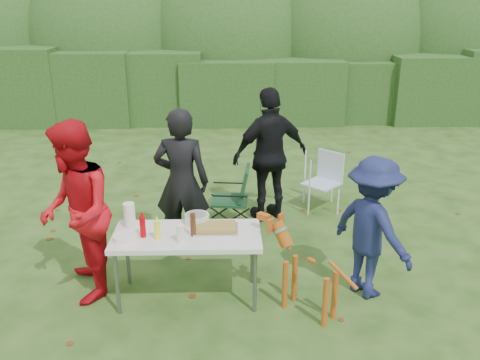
{
  "coord_description": "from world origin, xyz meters",
  "views": [
    {
      "loc": [
        0.03,
        -4.5,
        3.04
      ],
      "look_at": [
        0.16,
        0.99,
        1.0
      ],
      "focal_mm": 38.0,
      "sensor_mm": 36.0,
      "label": 1
    }
  ],
  "objects_px": {
    "person_cook": "(182,182)",
    "camping_chair": "(230,197)",
    "child": "(372,228)",
    "paper_towel_roll": "(129,215)",
    "dog": "(310,273)",
    "beer_bottle": "(193,225)",
    "lawn_chair": "(321,181)",
    "ketchup_bottle": "(143,227)",
    "folding_table": "(187,239)",
    "person_red_jacket": "(76,213)",
    "mustard_bottle": "(157,230)",
    "person_black_puffy": "(270,155)"
  },
  "relations": [
    {
      "from": "person_cook",
      "to": "camping_chair",
      "type": "height_order",
      "value": "person_cook"
    },
    {
      "from": "child",
      "to": "paper_towel_roll",
      "type": "relative_size",
      "value": 5.86
    },
    {
      "from": "dog",
      "to": "beer_bottle",
      "type": "relative_size",
      "value": 3.96
    },
    {
      "from": "child",
      "to": "lawn_chair",
      "type": "bearing_deg",
      "value": -30.89
    },
    {
      "from": "dog",
      "to": "ketchup_bottle",
      "type": "distance_m",
      "value": 1.72
    },
    {
      "from": "folding_table",
      "to": "person_red_jacket",
      "type": "bearing_deg",
      "value": 175.27
    },
    {
      "from": "camping_chair",
      "to": "folding_table",
      "type": "bearing_deg",
      "value": 81.12
    },
    {
      "from": "lawn_chair",
      "to": "beer_bottle",
      "type": "height_order",
      "value": "beer_bottle"
    },
    {
      "from": "person_red_jacket",
      "to": "lawn_chair",
      "type": "distance_m",
      "value": 3.7
    },
    {
      "from": "dog",
      "to": "mustard_bottle",
      "type": "distance_m",
      "value": 1.56
    },
    {
      "from": "mustard_bottle",
      "to": "child",
      "type": "bearing_deg",
      "value": 4.2
    },
    {
      "from": "person_red_jacket",
      "to": "ketchup_bottle",
      "type": "relative_size",
      "value": 8.58
    },
    {
      "from": "person_black_puffy",
      "to": "mustard_bottle",
      "type": "xyz_separation_m",
      "value": [
        -1.28,
        -2.12,
        -0.09
      ]
    },
    {
      "from": "beer_bottle",
      "to": "mustard_bottle",
      "type": "bearing_deg",
      "value": -168.02
    },
    {
      "from": "camping_chair",
      "to": "mustard_bottle",
      "type": "bearing_deg",
      "value": 74.11
    },
    {
      "from": "person_cook",
      "to": "person_black_puffy",
      "type": "height_order",
      "value": "person_black_puffy"
    },
    {
      "from": "lawn_chair",
      "to": "person_black_puffy",
      "type": "bearing_deg",
      "value": -23.98
    },
    {
      "from": "ketchup_bottle",
      "to": "lawn_chair",
      "type": "bearing_deg",
      "value": 46.82
    },
    {
      "from": "dog",
      "to": "folding_table",
      "type": "bearing_deg",
      "value": 28.21
    },
    {
      "from": "camping_chair",
      "to": "ketchup_bottle",
      "type": "distance_m",
      "value": 2.02
    },
    {
      "from": "person_red_jacket",
      "to": "ketchup_bottle",
      "type": "xyz_separation_m",
      "value": [
        0.69,
        -0.15,
        -0.09
      ]
    },
    {
      "from": "camping_chair",
      "to": "mustard_bottle",
      "type": "xyz_separation_m",
      "value": [
        -0.72,
        -1.84,
        0.41
      ]
    },
    {
      "from": "ketchup_bottle",
      "to": "beer_bottle",
      "type": "bearing_deg",
      "value": 1.9
    },
    {
      "from": "person_red_jacket",
      "to": "ketchup_bottle",
      "type": "height_order",
      "value": "person_red_jacket"
    },
    {
      "from": "person_black_puffy",
      "to": "ketchup_bottle",
      "type": "distance_m",
      "value": 2.51
    },
    {
      "from": "child",
      "to": "camping_chair",
      "type": "xyz_separation_m",
      "value": [
        -1.46,
        1.68,
        -0.33
      ]
    },
    {
      "from": "folding_table",
      "to": "paper_towel_roll",
      "type": "xyz_separation_m",
      "value": [
        -0.6,
        0.19,
        0.18
      ]
    },
    {
      "from": "folding_table",
      "to": "camping_chair",
      "type": "bearing_deg",
      "value": 75.7
    },
    {
      "from": "folding_table",
      "to": "beer_bottle",
      "type": "distance_m",
      "value": 0.19
    },
    {
      "from": "dog",
      "to": "camping_chair",
      "type": "distance_m",
      "value": 2.18
    },
    {
      "from": "child",
      "to": "ketchup_bottle",
      "type": "distance_m",
      "value": 2.33
    },
    {
      "from": "person_cook",
      "to": "child",
      "type": "relative_size",
      "value": 1.19
    },
    {
      "from": "person_black_puffy",
      "to": "child",
      "type": "xyz_separation_m",
      "value": [
        0.89,
        -1.96,
        -0.17
      ]
    },
    {
      "from": "folding_table",
      "to": "ketchup_bottle",
      "type": "relative_size",
      "value": 6.82
    },
    {
      "from": "child",
      "to": "dog",
      "type": "relative_size",
      "value": 1.6
    },
    {
      "from": "person_red_jacket",
      "to": "camping_chair",
      "type": "xyz_separation_m",
      "value": [
        1.56,
        1.63,
        -0.51
      ]
    },
    {
      "from": "mustard_bottle",
      "to": "ketchup_bottle",
      "type": "relative_size",
      "value": 0.91
    },
    {
      "from": "lawn_chair",
      "to": "mustard_bottle",
      "type": "height_order",
      "value": "mustard_bottle"
    },
    {
      "from": "child",
      "to": "lawn_chair",
      "type": "relative_size",
      "value": 1.79
    },
    {
      "from": "folding_table",
      "to": "lawn_chair",
      "type": "relative_size",
      "value": 1.76
    },
    {
      "from": "folding_table",
      "to": "person_red_jacket",
      "type": "xyz_separation_m",
      "value": [
        -1.12,
        0.09,
        0.26
      ]
    },
    {
      "from": "person_black_puffy",
      "to": "lawn_chair",
      "type": "distance_m",
      "value": 0.99
    },
    {
      "from": "folding_table",
      "to": "mustard_bottle",
      "type": "distance_m",
      "value": 0.34
    },
    {
      "from": "lawn_chair",
      "to": "paper_towel_roll",
      "type": "relative_size",
      "value": 3.28
    },
    {
      "from": "person_cook",
      "to": "dog",
      "type": "xyz_separation_m",
      "value": [
        1.35,
        -1.35,
        -0.45
      ]
    },
    {
      "from": "dog",
      "to": "person_cook",
      "type": "bearing_deg",
      "value": -2.62
    },
    {
      "from": "folding_table",
      "to": "beer_bottle",
      "type": "relative_size",
      "value": 6.25
    },
    {
      "from": "person_black_puffy",
      "to": "beer_bottle",
      "type": "xyz_separation_m",
      "value": [
        -0.93,
        -2.05,
        -0.07
      ]
    },
    {
      "from": "child",
      "to": "mustard_bottle",
      "type": "height_order",
      "value": "child"
    },
    {
      "from": "folding_table",
      "to": "beer_bottle",
      "type": "height_order",
      "value": "beer_bottle"
    }
  ]
}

